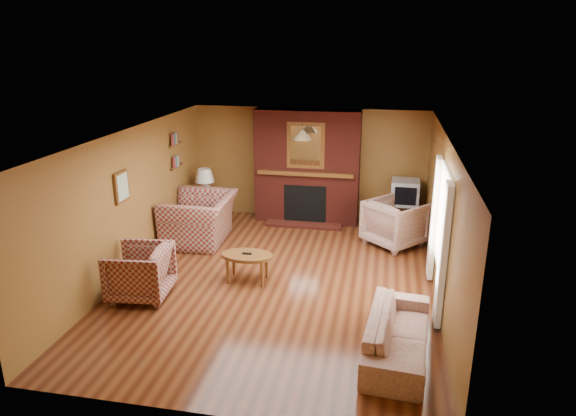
% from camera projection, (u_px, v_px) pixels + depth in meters
% --- Properties ---
extents(floor, '(6.50, 6.50, 0.00)m').
position_uv_depth(floor, '(278.00, 280.00, 8.44)').
color(floor, '#401C0D').
rests_on(floor, ground).
extents(ceiling, '(6.50, 6.50, 0.00)m').
position_uv_depth(ceiling, '(277.00, 135.00, 7.69)').
color(ceiling, silver).
rests_on(ceiling, wall_back).
extents(wall_back, '(6.50, 0.00, 6.50)m').
position_uv_depth(wall_back, '(309.00, 164.00, 11.09)').
color(wall_back, brown).
rests_on(wall_back, floor).
extents(wall_front, '(6.50, 0.00, 6.50)m').
position_uv_depth(wall_front, '(209.00, 315.00, 5.04)').
color(wall_front, brown).
rests_on(wall_front, floor).
extents(wall_left, '(0.00, 6.50, 6.50)m').
position_uv_depth(wall_left, '(131.00, 202.00, 8.52)').
color(wall_left, brown).
rests_on(wall_left, floor).
extents(wall_right, '(0.00, 6.50, 6.50)m').
position_uv_depth(wall_right, '(442.00, 221.00, 7.61)').
color(wall_right, brown).
rests_on(wall_right, floor).
extents(fireplace, '(2.20, 0.82, 2.40)m').
position_uv_depth(fireplace, '(307.00, 168.00, 10.85)').
color(fireplace, '#561A12').
rests_on(fireplace, floor).
extents(window_right, '(0.10, 1.85, 2.00)m').
position_uv_depth(window_right, '(439.00, 231.00, 7.46)').
color(window_right, beige).
rests_on(window_right, wall_right).
extents(bookshelf, '(0.09, 0.55, 0.71)m').
position_uv_depth(bookshelf, '(177.00, 151.00, 10.13)').
color(bookshelf, brown).
rests_on(bookshelf, wall_left).
extents(botanical_print, '(0.05, 0.40, 0.50)m').
position_uv_depth(botanical_print, '(122.00, 187.00, 8.12)').
color(botanical_print, brown).
rests_on(botanical_print, wall_left).
extents(pendant_light, '(0.36, 0.36, 0.48)m').
position_uv_depth(pendant_light, '(302.00, 135.00, 9.96)').
color(pendant_light, black).
rests_on(pendant_light, ceiling).
extents(plaid_loveseat, '(1.29, 1.46, 0.92)m').
position_uv_depth(plaid_loveseat, '(200.00, 219.00, 9.94)').
color(plaid_loveseat, maroon).
rests_on(plaid_loveseat, floor).
extents(plaid_armchair, '(0.98, 0.95, 0.81)m').
position_uv_depth(plaid_armchair, '(140.00, 272.00, 7.79)').
color(plaid_armchair, maroon).
rests_on(plaid_armchair, floor).
extents(floral_sofa, '(0.89, 1.91, 0.54)m').
position_uv_depth(floral_sofa, '(398.00, 334.00, 6.42)').
color(floral_sofa, '#C0B795').
rests_on(floral_sofa, floor).
extents(floral_armchair, '(1.35, 1.35, 0.88)m').
position_uv_depth(floral_armchair, '(395.00, 223.00, 9.77)').
color(floral_armchair, '#C0B795').
rests_on(floral_armchair, floor).
extents(coffee_table, '(0.85, 0.52, 0.49)m').
position_uv_depth(coffee_table, '(247.00, 258.00, 8.30)').
color(coffee_table, brown).
rests_on(coffee_table, floor).
extents(side_table, '(0.41, 0.41, 0.53)m').
position_uv_depth(side_table, '(206.00, 211.00, 11.02)').
color(side_table, brown).
rests_on(side_table, floor).
extents(table_lamp, '(0.40, 0.40, 0.66)m').
position_uv_depth(table_lamp, '(205.00, 182.00, 10.82)').
color(table_lamp, white).
rests_on(table_lamp, side_table).
extents(tv_stand, '(0.53, 0.48, 0.55)m').
position_uv_depth(tv_stand, '(403.00, 217.00, 10.60)').
color(tv_stand, black).
rests_on(tv_stand, floor).
extents(crt_tv, '(0.57, 0.56, 0.51)m').
position_uv_depth(crt_tv, '(405.00, 192.00, 10.42)').
color(crt_tv, '#9FA1A6').
rests_on(crt_tv, tv_stand).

